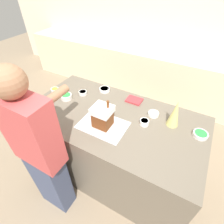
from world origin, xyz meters
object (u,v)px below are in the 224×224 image
Objects in this scene: decorative_tree at (175,114)px; candy_bowl_far_left at (55,90)px; candy_bowl_center_rear at (105,89)px; candy_bowl_behind_tray at (200,134)px; candy_bowl_beside_tree at (66,96)px; candy_bowl_near_tray_left at (83,93)px; candy_bowl_near_tray_right at (144,122)px; person at (41,153)px; cookbook at (134,100)px; gingerbread_house at (103,116)px; candy_bowl_far_right at (153,114)px; baking_tray at (103,125)px.

candy_bowl_far_left is at bearing -174.96° from decorative_tree.
candy_bowl_center_rear is at bearing 167.88° from decorative_tree.
candy_bowl_beside_tree is (-1.46, -0.14, 0.01)m from candy_bowl_behind_tray.
decorative_tree is 1.09m from candy_bowl_near_tray_left.
person is at bearing -132.68° from candy_bowl_near_tray_right.
cookbook is at bearing 164.89° from candy_bowl_behind_tray.
gingerbread_house is 1.03× the size of decorative_tree.
person is (-0.67, -0.73, -0.07)m from candy_bowl_near_tray_right.
candy_bowl_center_rear is 0.70m from candy_bowl_far_right.
candy_bowl_far_right is 0.31m from cookbook.
candy_bowl_far_right is at bearing 51.97° from person.
candy_bowl_center_rear is at bearing 88.67° from person.
candy_bowl_far_right is at bearing -12.30° from candy_bowl_center_rear.
candy_bowl_near_tray_right is 0.99m from person.
cookbook is (0.93, 0.30, -0.02)m from candy_bowl_far_left.
candy_bowl_behind_tray is 0.77m from cookbook.
gingerbread_house is 0.63m from person.
candy_bowl_far_right is 1.15m from person.
candy_bowl_near_tray_right is 0.39m from cookbook.
person is (-0.32, -0.52, -0.17)m from gingerbread_house.
baking_tray is 0.85m from candy_bowl_far_left.
candy_bowl_near_tray_right is at bearing -168.09° from candy_bowl_behind_tray.
candy_bowl_far_left is at bearing 165.12° from gingerbread_house.
baking_tray is at bearing -101.88° from cookbook.
candy_bowl_center_rear is at bearing 177.79° from cookbook.
candy_bowl_behind_tray is at bearing 20.29° from baking_tray.
decorative_tree is 2.16× the size of candy_bowl_center_rear.
candy_bowl_beside_tree reaches higher than candy_bowl_near_tray_right.
candy_bowl_center_rear reaches higher than cookbook.
decorative_tree is at bearing 29.14° from candy_bowl_near_tray_right.
candy_bowl_beside_tree is 0.79m from cookbook.
candy_bowl_behind_tray is (0.86, 0.32, -0.10)m from gingerbread_house.
baking_tray is 4.91× the size of candy_bowl_far_left.
baking_tray is at bearing 58.10° from person.
cookbook is at bearing 78.15° from gingerbread_house.
candy_bowl_far_left is at bearing 179.54° from candy_bowl_near_tray_right.
candy_bowl_behind_tray is 1.42× the size of candy_bowl_far_left.
candy_bowl_far_left is at bearing 124.12° from person.
person is (-0.91, -0.86, -0.18)m from decorative_tree.
candy_bowl_far_right is at bearing 78.67° from candy_bowl_near_tray_right.
candy_bowl_far_left is (-1.68, -0.10, 0.01)m from candy_bowl_behind_tray.
candy_bowl_near_tray_left reaches higher than candy_bowl_center_rear.
candy_bowl_near_tray_left is at bearing 145.16° from baking_tray.
person reaches higher than candy_bowl_near_tray_right.
baking_tray is 4.77× the size of candy_bowl_near_tray_left.
candy_bowl_behind_tray is (0.86, 0.32, 0.02)m from baking_tray.
gingerbread_house is 2.63× the size of candy_bowl_far_right.
decorative_tree is at bearing 30.24° from gingerbread_house.
candy_bowl_beside_tree is at bearing -174.49° from candy_bowl_behind_tray.
candy_bowl_far_right is (0.04, 0.18, -0.01)m from candy_bowl_near_tray_right.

